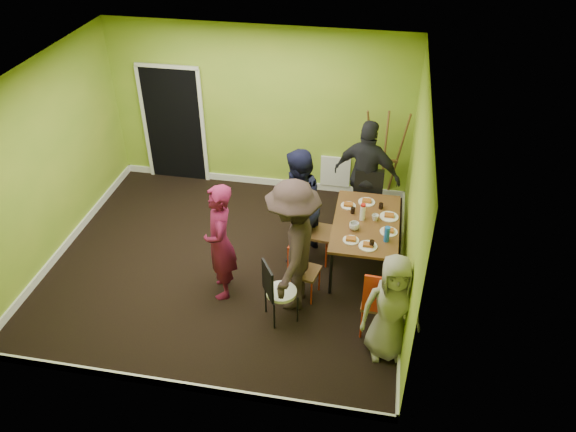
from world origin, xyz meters
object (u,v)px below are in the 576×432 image
(chair_front_end, at_px, (380,300))
(person_left_near, at_px, (293,247))
(person_back_end, at_px, (367,176))
(blue_bottle, at_px, (387,234))
(chair_back_end, at_px, (368,190))
(orange_bottle, at_px, (362,209))
(chair_left_near, at_px, (300,265))
(dining_table, at_px, (366,225))
(easel, at_px, (384,159))
(person_left_far, at_px, (297,207))
(chair_bentwood, at_px, (277,289))
(chair_left_far, at_px, (312,225))
(thermos, at_px, (363,213))
(person_front_end, at_px, (392,308))
(person_standing, at_px, (220,242))

(chair_front_end, distance_m, person_left_near, 1.24)
(person_left_near, bearing_deg, person_back_end, 158.44)
(blue_bottle, bearing_deg, chair_back_end, 104.30)
(person_left_near, bearing_deg, orange_bottle, 147.16)
(chair_left_near, xyz_separation_m, orange_bottle, (0.72, 1.01, 0.30))
(dining_table, bearing_deg, easel, 84.59)
(chair_left_near, relative_size, person_left_far, 0.50)
(chair_back_end, xyz_separation_m, person_back_end, (-0.04, 0.16, 0.15))
(dining_table, distance_m, chair_bentwood, 1.64)
(chair_left_far, height_order, orange_bottle, chair_left_far)
(chair_bentwood, relative_size, orange_bottle, 12.17)
(thermos, bearing_deg, person_back_end, 90.64)
(chair_bentwood, height_order, thermos, thermos)
(chair_left_far, xyz_separation_m, chair_left_near, (-0.04, -0.80, -0.08))
(chair_front_end, xyz_separation_m, person_left_near, (-1.13, 0.39, 0.35))
(dining_table, xyz_separation_m, blue_bottle, (0.28, -0.38, 0.16))
(chair_left_far, height_order, blue_bottle, chair_left_far)
(easel, xyz_separation_m, blue_bottle, (0.13, -2.06, 0.02))
(chair_left_far, distance_m, blue_bottle, 1.16)
(chair_back_end, bearing_deg, dining_table, 91.54)
(chair_left_far, bearing_deg, chair_front_end, 42.02)
(orange_bottle, distance_m, person_left_far, 0.93)
(person_back_end, height_order, person_front_end, person_back_end)
(chair_left_near, relative_size, blue_bottle, 3.94)
(person_left_far, height_order, person_left_near, person_left_near)
(thermos, xyz_separation_m, person_front_end, (0.46, -1.65, -0.14))
(chair_left_near, relative_size, person_standing, 0.52)
(chair_bentwood, bearing_deg, chair_front_end, 55.45)
(chair_front_end, relative_size, easel, 0.61)
(dining_table, height_order, person_standing, person_standing)
(blue_bottle, xyz_separation_m, person_back_end, (-0.36, 1.39, 0.03))
(chair_back_end, relative_size, person_front_end, 0.72)
(easel, relative_size, blue_bottle, 7.70)
(chair_left_near, relative_size, person_front_end, 0.60)
(chair_back_end, height_order, person_back_end, person_back_end)
(chair_back_end, height_order, person_left_far, person_left_far)
(dining_table, bearing_deg, orange_bottle, 107.03)
(chair_left_near, xyz_separation_m, chair_bentwood, (-0.21, -0.52, 0.01))
(easel, bearing_deg, blue_bottle, -86.51)
(person_standing, relative_size, person_back_end, 0.94)
(chair_left_far, height_order, chair_back_end, chair_back_end)
(easel, xyz_separation_m, person_front_end, (0.24, -3.28, -0.12))
(dining_table, xyz_separation_m, person_front_end, (0.40, -1.60, 0.02))
(chair_front_end, bearing_deg, blue_bottle, 92.20)
(dining_table, xyz_separation_m, chair_bentwood, (-1.00, -1.28, -0.20))
(chair_left_near, height_order, person_left_near, person_left_near)
(chair_left_near, bearing_deg, chair_left_far, -170.51)
(chair_bentwood, distance_m, person_left_near, 0.57)
(easel, distance_m, person_back_end, 0.71)
(easel, xyz_separation_m, person_left_far, (-1.13, -1.64, 0.02))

